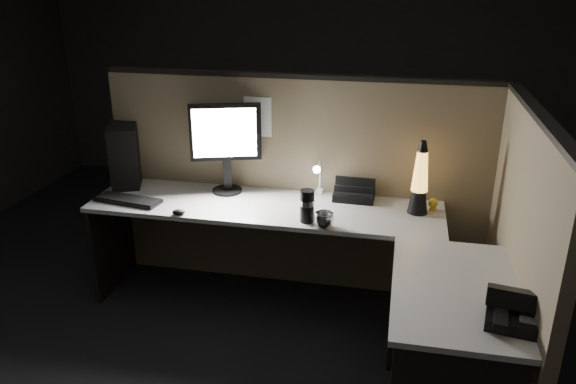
% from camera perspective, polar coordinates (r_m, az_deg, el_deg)
% --- Properties ---
extents(floor, '(6.00, 6.00, 0.00)m').
position_cam_1_polar(floor, '(3.50, -2.19, -16.43)').
color(floor, black).
rests_on(floor, ground).
extents(room_shell, '(6.00, 6.00, 6.00)m').
position_cam_1_polar(room_shell, '(2.81, -2.67, 10.58)').
color(room_shell, silver).
rests_on(room_shell, ground).
extents(partition_back, '(2.66, 0.06, 1.50)m').
position_cam_1_polar(partition_back, '(3.92, 0.91, 0.63)').
color(partition_back, brown).
rests_on(partition_back, ground).
extents(partition_right, '(0.06, 1.66, 1.50)m').
position_cam_1_polar(partition_right, '(3.17, 22.27, -6.47)').
color(partition_right, brown).
rests_on(partition_right, ground).
extents(desk, '(2.60, 1.60, 0.73)m').
position_cam_1_polar(desk, '(3.36, 1.70, -6.37)').
color(desk, '#AAA9A1').
rests_on(desk, ground).
extents(pc_tower, '(0.32, 0.45, 0.43)m').
position_cam_1_polar(pc_tower, '(4.15, -16.19, 3.80)').
color(pc_tower, black).
rests_on(pc_tower, desk).
extents(monitor, '(0.47, 0.21, 0.61)m').
position_cam_1_polar(monitor, '(3.79, -6.35, 5.32)').
color(monitor, black).
rests_on(monitor, desk).
extents(keyboard, '(0.47, 0.21, 0.02)m').
position_cam_1_polar(keyboard, '(3.85, -15.95, -0.81)').
color(keyboard, black).
rests_on(keyboard, desk).
extents(mouse, '(0.09, 0.08, 0.03)m').
position_cam_1_polar(mouse, '(3.58, -11.03, -2.01)').
color(mouse, black).
rests_on(mouse, desk).
extents(clip_lamp, '(0.05, 0.20, 0.25)m').
position_cam_1_polar(clip_lamp, '(3.72, 3.09, 1.48)').
color(clip_lamp, white).
rests_on(clip_lamp, desk).
extents(organizer, '(0.27, 0.24, 0.20)m').
position_cam_1_polar(organizer, '(3.79, 6.79, 0.11)').
color(organizer, black).
rests_on(organizer, desk).
extents(lava_lamp, '(0.13, 0.13, 0.47)m').
position_cam_1_polar(lava_lamp, '(3.57, 13.23, 0.85)').
color(lava_lamp, black).
rests_on(lava_lamp, desk).
extents(travel_mug, '(0.09, 0.09, 0.20)m').
position_cam_1_polar(travel_mug, '(3.38, 1.95, -1.43)').
color(travel_mug, black).
rests_on(travel_mug, desk).
extents(steel_mug, '(0.16, 0.16, 0.09)m').
position_cam_1_polar(steel_mug, '(3.34, 3.68, -2.85)').
color(steel_mug, silver).
rests_on(steel_mug, desk).
extents(figurine, '(0.06, 0.06, 0.06)m').
position_cam_1_polar(figurine, '(3.67, 14.53, -1.08)').
color(figurine, gold).
rests_on(figurine, desk).
extents(pinned_paper, '(0.19, 0.00, 0.27)m').
position_cam_1_polar(pinned_paper, '(3.80, -3.09, 7.62)').
color(pinned_paper, white).
rests_on(pinned_paper, partition_back).
extents(desk_phone, '(0.29, 0.30, 0.16)m').
position_cam_1_polar(desk_phone, '(2.67, 22.20, -11.04)').
color(desk_phone, black).
rests_on(desk_phone, desk).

